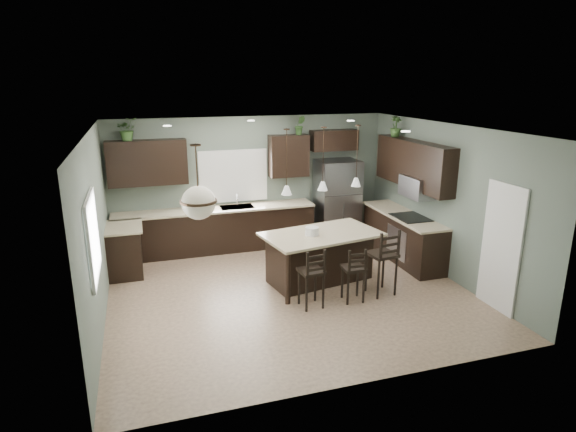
# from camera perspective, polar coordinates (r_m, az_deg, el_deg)

# --- Properties ---
(ground) EXTENTS (6.00, 6.00, 0.00)m
(ground) POSITION_cam_1_polar(r_m,az_deg,el_deg) (8.45, 0.17, -8.96)
(ground) COLOR #9E8466
(ground) RESTS_ON ground
(pantry_door) EXTENTS (0.04, 0.82, 2.04)m
(pantry_door) POSITION_cam_1_polar(r_m,az_deg,el_deg) (8.22, 23.93, -3.47)
(pantry_door) COLOR white
(pantry_door) RESTS_ON ground
(window_back) EXTENTS (1.35, 0.02, 1.00)m
(window_back) POSITION_cam_1_polar(r_m,az_deg,el_deg) (10.41, -6.51, 4.75)
(window_back) COLOR white
(window_back) RESTS_ON room_shell
(window_left) EXTENTS (0.02, 1.10, 1.00)m
(window_left) POSITION_cam_1_polar(r_m,az_deg,el_deg) (6.84, -22.23, -2.37)
(window_left) COLOR white
(window_left) RESTS_ON room_shell
(left_return_cabs) EXTENTS (0.60, 0.90, 0.90)m
(left_return_cabs) POSITION_cam_1_polar(r_m,az_deg,el_deg) (9.53, -18.78, -3.96)
(left_return_cabs) COLOR black
(left_return_cabs) RESTS_ON ground
(left_return_countertop) EXTENTS (0.66, 0.96, 0.04)m
(left_return_countertop) POSITION_cam_1_polar(r_m,az_deg,el_deg) (9.39, -18.91, -1.25)
(left_return_countertop) COLOR beige
(left_return_countertop) RESTS_ON left_return_cabs
(back_lower_cabs) EXTENTS (4.20, 0.60, 0.90)m
(back_lower_cabs) POSITION_cam_1_polar(r_m,az_deg,el_deg) (10.34, -8.46, -1.71)
(back_lower_cabs) COLOR black
(back_lower_cabs) RESTS_ON ground
(back_countertop) EXTENTS (4.20, 0.66, 0.04)m
(back_countertop) POSITION_cam_1_polar(r_m,az_deg,el_deg) (10.19, -8.55, 0.78)
(back_countertop) COLOR beige
(back_countertop) RESTS_ON back_lower_cabs
(sink_inset) EXTENTS (0.70, 0.45, 0.01)m
(sink_inset) POSITION_cam_1_polar(r_m,az_deg,el_deg) (10.26, -6.07, 1.06)
(sink_inset) COLOR gray
(sink_inset) RESTS_ON back_countertop
(faucet) EXTENTS (0.02, 0.02, 0.28)m
(faucet) POSITION_cam_1_polar(r_m,az_deg,el_deg) (10.19, -6.06, 1.81)
(faucet) COLOR silver
(faucet) RESTS_ON back_countertop
(back_upper_left) EXTENTS (1.55, 0.34, 0.90)m
(back_upper_left) POSITION_cam_1_polar(r_m,az_deg,el_deg) (10.01, -16.33, 6.08)
(back_upper_left) COLOR black
(back_upper_left) RESTS_ON room_shell
(back_upper_right) EXTENTS (0.85, 0.34, 0.90)m
(back_upper_right) POSITION_cam_1_polar(r_m,az_deg,el_deg) (10.48, 0.08, 7.15)
(back_upper_right) COLOR black
(back_upper_right) RESTS_ON room_shell
(fridge_header) EXTENTS (1.05, 0.34, 0.45)m
(fridge_header) POSITION_cam_1_polar(r_m,az_deg,el_deg) (10.80, 5.47, 8.94)
(fridge_header) COLOR black
(fridge_header) RESTS_ON room_shell
(right_lower_cabs) EXTENTS (0.60, 2.35, 0.90)m
(right_lower_cabs) POSITION_cam_1_polar(r_m,az_deg,el_deg) (10.08, 13.42, -2.44)
(right_lower_cabs) COLOR black
(right_lower_cabs) RESTS_ON ground
(right_countertop) EXTENTS (0.66, 2.35, 0.04)m
(right_countertop) POSITION_cam_1_polar(r_m,az_deg,el_deg) (9.94, 13.50, 0.12)
(right_countertop) COLOR beige
(right_countertop) RESTS_ON right_lower_cabs
(cooktop) EXTENTS (0.58, 0.75, 0.02)m
(cooktop) POSITION_cam_1_polar(r_m,az_deg,el_deg) (9.71, 14.33, -0.16)
(cooktop) COLOR black
(cooktop) RESTS_ON right_countertop
(wall_oven_front) EXTENTS (0.01, 0.72, 0.60)m
(wall_oven_front) POSITION_cam_1_polar(r_m,az_deg,el_deg) (9.71, 12.69, -3.11)
(wall_oven_front) COLOR gray
(wall_oven_front) RESTS_ON right_lower_cabs
(right_upper_cabs) EXTENTS (0.34, 2.35, 0.90)m
(right_upper_cabs) POSITION_cam_1_polar(r_m,az_deg,el_deg) (9.79, 14.65, 6.00)
(right_upper_cabs) COLOR black
(right_upper_cabs) RESTS_ON room_shell
(microwave) EXTENTS (0.40, 0.75, 0.40)m
(microwave) POSITION_cam_1_polar(r_m,az_deg,el_deg) (9.61, 15.08, 3.35)
(microwave) COLOR gray
(microwave) RESTS_ON right_upper_cabs
(refrigerator) EXTENTS (0.90, 0.74, 1.85)m
(refrigerator) POSITION_cam_1_polar(r_m,az_deg,el_deg) (10.76, 5.82, 1.72)
(refrigerator) COLOR gray
(refrigerator) RESTS_ON ground
(kitchen_island) EXTENTS (2.21, 1.50, 0.92)m
(kitchen_island) POSITION_cam_1_polar(r_m,az_deg,el_deg) (8.69, 3.95, -4.95)
(kitchen_island) COLOR black
(kitchen_island) RESTS_ON ground
(serving_dish) EXTENTS (0.24, 0.24, 0.14)m
(serving_dish) POSITION_cam_1_polar(r_m,az_deg,el_deg) (8.41, 2.86, -1.80)
(serving_dish) COLOR silver
(serving_dish) RESTS_ON kitchen_island
(bar_stool_left) EXTENTS (0.41, 0.41, 1.01)m
(bar_stool_left) POSITION_cam_1_polar(r_m,az_deg,el_deg) (7.74, 2.77, -7.30)
(bar_stool_left) COLOR black
(bar_stool_left) RESTS_ON ground
(bar_stool_center) EXTENTS (0.37, 0.37, 0.95)m
(bar_stool_center) POSITION_cam_1_polar(r_m,az_deg,el_deg) (8.02, 7.74, -6.82)
(bar_stool_center) COLOR black
(bar_stool_center) RESTS_ON ground
(bar_stool_right) EXTENTS (0.49, 0.49, 1.17)m
(bar_stool_right) POSITION_cam_1_polar(r_m,az_deg,el_deg) (8.31, 11.03, -5.30)
(bar_stool_right) COLOR black
(bar_stool_right) RESTS_ON ground
(pendant_left) EXTENTS (0.17, 0.17, 1.10)m
(pendant_left) POSITION_cam_1_polar(r_m,az_deg,el_deg) (7.88, -0.16, 6.40)
(pendant_left) COLOR silver
(pendant_left) RESTS_ON room_shell
(pendant_center) EXTENTS (0.17, 0.17, 1.10)m
(pendant_center) POSITION_cam_1_polar(r_m,az_deg,el_deg) (8.22, 4.19, 6.76)
(pendant_center) COLOR white
(pendant_center) RESTS_ON room_shell
(pendant_right) EXTENTS (0.17, 0.17, 1.10)m
(pendant_right) POSITION_cam_1_polar(r_m,az_deg,el_deg) (8.61, 8.18, 7.06)
(pendant_right) COLOR silver
(pendant_right) RESTS_ON room_shell
(chandelier) EXTENTS (0.47, 0.47, 0.97)m
(chandelier) POSITION_cam_1_polar(r_m,az_deg,el_deg) (6.12, -10.69, 3.97)
(chandelier) COLOR beige
(chandelier) RESTS_ON room_shell
(plant_back_left) EXTENTS (0.46, 0.42, 0.45)m
(plant_back_left) POSITION_cam_1_polar(r_m,az_deg,el_deg) (9.89, -18.53, 9.74)
(plant_back_left) COLOR #325626
(plant_back_left) RESTS_ON back_upper_left
(plant_back_right) EXTENTS (0.25, 0.22, 0.41)m
(plant_back_right) POSITION_cam_1_polar(r_m,az_deg,el_deg) (10.45, 1.43, 10.72)
(plant_back_right) COLOR #325A27
(plant_back_right) RESTS_ON back_upper_right
(plant_right_wall) EXTENTS (0.25, 0.25, 0.42)m
(plant_right_wall) POSITION_cam_1_polar(r_m,az_deg,el_deg) (10.30, 12.64, 10.32)
(plant_right_wall) COLOR #335625
(plant_right_wall) RESTS_ON right_upper_cabs
(room_shell) EXTENTS (6.00, 6.00, 6.00)m
(room_shell) POSITION_cam_1_polar(r_m,az_deg,el_deg) (7.88, 0.18, 2.31)
(room_shell) COLOR #5D6B5E
(room_shell) RESTS_ON ground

